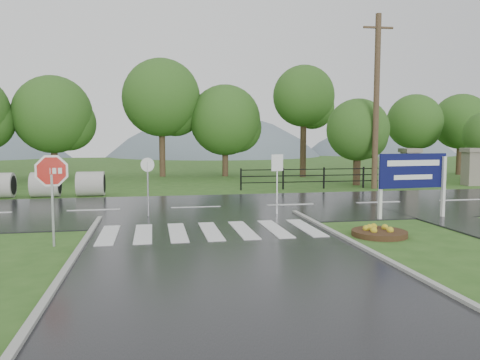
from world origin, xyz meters
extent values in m
plane|color=#2E581D|center=(0.00, 0.00, 0.00)|extent=(120.00, 120.00, 0.00)
cube|color=black|center=(0.00, 10.00, 0.00)|extent=(90.00, 8.00, 0.04)
cube|color=silver|center=(-3.00, 5.00, 0.06)|extent=(0.50, 2.80, 0.02)
cube|color=silver|center=(-2.00, 5.00, 0.06)|extent=(0.50, 2.80, 0.02)
cube|color=silver|center=(-1.00, 5.00, 0.06)|extent=(0.50, 2.80, 0.02)
cube|color=silver|center=(0.00, 5.00, 0.06)|extent=(0.50, 2.80, 0.02)
cube|color=silver|center=(1.00, 5.00, 0.06)|extent=(0.50, 2.80, 0.02)
cube|color=silver|center=(2.00, 5.00, 0.06)|extent=(0.50, 2.80, 0.02)
cube|color=silver|center=(3.00, 5.00, 0.06)|extent=(0.50, 2.80, 0.02)
cube|color=gray|center=(13.00, 16.00, 1.00)|extent=(0.80, 0.80, 2.00)
cube|color=#6B6659|center=(13.00, 16.00, 2.12)|extent=(1.00, 1.00, 0.24)
cube|color=gray|center=(17.00, 16.00, 1.00)|extent=(0.80, 0.80, 2.00)
cube|color=#6B6659|center=(17.00, 16.00, 2.12)|extent=(1.00, 1.00, 0.24)
cube|color=black|center=(7.75, 16.00, 0.40)|extent=(9.50, 0.05, 0.05)
cube|color=black|center=(7.75, 16.00, 0.75)|extent=(9.50, 0.05, 0.05)
cube|color=black|center=(7.75, 16.00, 1.10)|extent=(9.50, 0.05, 0.05)
cube|color=black|center=(3.00, 16.00, 0.60)|extent=(0.08, 0.08, 1.20)
cube|color=black|center=(12.50, 16.00, 0.60)|extent=(0.08, 0.08, 1.20)
cube|color=black|center=(17.50, 16.00, 0.60)|extent=(0.08, 0.08, 1.20)
sphere|color=slate|center=(8.00, 65.00, -17.28)|extent=(48.00, 48.00, 48.00)
sphere|color=slate|center=(36.00, 65.00, -12.96)|extent=(36.00, 36.00, 36.00)
cylinder|color=#9E9B93|center=(-6.82, 15.00, 0.60)|extent=(1.30, 1.20, 1.20)
cylinder|color=#9E9B93|center=(-4.72, 15.00, 0.60)|extent=(1.30, 1.20, 1.20)
cube|color=#939399|center=(-4.30, 4.03, 0.96)|extent=(0.06, 0.06, 1.91)
cylinder|color=white|center=(-4.30, 4.04, 2.01)|extent=(1.14, 0.20, 1.15)
cylinder|color=#AD130C|center=(-4.30, 4.03, 2.01)|extent=(0.99, 0.19, 1.00)
cube|color=silver|center=(6.07, 6.12, 1.10)|extent=(0.12, 0.12, 2.21)
cube|color=silver|center=(8.50, 6.12, 1.10)|extent=(0.12, 0.12, 2.21)
cube|color=#0A0D42|center=(7.28, 6.12, 1.71)|extent=(2.64, 0.28, 1.21)
cube|color=white|center=(7.28, 6.08, 1.99)|extent=(2.09, 0.18, 0.20)
cube|color=white|center=(7.28, 6.08, 1.49)|extent=(1.54, 0.14, 0.17)
cylinder|color=#332111|center=(4.80, 3.66, 0.08)|extent=(1.60, 1.60, 0.16)
cube|color=#939399|center=(2.81, 7.81, 1.06)|extent=(0.04, 0.04, 2.12)
cube|color=white|center=(2.81, 7.79, 1.95)|extent=(0.48, 0.17, 0.61)
cylinder|color=#939399|center=(-1.88, 8.14, 1.00)|extent=(0.06, 0.06, 2.01)
cylinder|color=white|center=(-1.88, 8.12, 1.91)|extent=(0.49, 0.16, 0.50)
cylinder|color=#473523|center=(10.55, 15.50, 4.80)|extent=(0.32, 0.32, 9.60)
cube|color=brown|center=(10.55, 15.50, 8.85)|extent=(1.71, 0.18, 0.11)
cylinder|color=#3D2B1C|center=(10.40, 17.50, 1.39)|extent=(0.47, 0.47, 2.78)
sphere|color=#265319|center=(10.40, 17.50, 3.33)|extent=(3.72, 3.72, 3.72)
camera|label=1|loc=(-1.69, -8.84, 2.89)|focal=35.00mm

